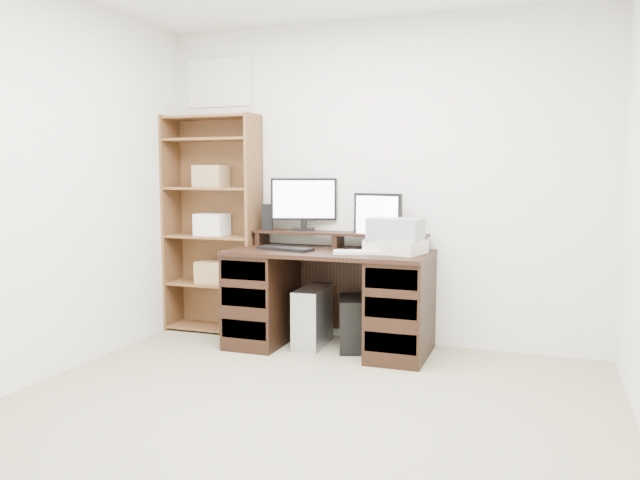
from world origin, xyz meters
The scene contains 14 objects.
room centered at (0.00, 0.00, 1.25)m, with size 3.54×4.04×2.54m.
desk centered at (-0.25, 1.64, 0.39)m, with size 1.50×0.70×0.75m.
riser_shelf centered at (-0.25, 1.85, 0.84)m, with size 1.40×0.22×0.12m.
monitor_wide centered at (-0.56, 1.90, 1.10)m, with size 0.51×0.20×0.42m.
monitor_small centered at (0.07, 1.82, 0.98)m, with size 0.39×0.18×0.42m.
speaker centered at (-0.86, 1.85, 0.97)m, with size 0.08×0.08×0.21m, color black.
keyboard_black centered at (-0.57, 1.55, 0.76)m, with size 0.43×0.14×0.02m, color black.
keyboard_white centered at (0.06, 1.55, 0.76)m, with size 0.47×0.14×0.02m, color silver.
mouse centered at (0.35, 1.55, 0.77)m, with size 0.08×0.05×0.03m, color silver.
printer centered at (0.25, 1.65, 0.80)m, with size 0.39×0.29×0.10m, color beige.
basket centered at (0.25, 1.65, 0.93)m, with size 0.37×0.26×0.16m, color #8F9499.
tower_silver centered at (-0.40, 1.68, 0.22)m, with size 0.20×0.45×0.45m, color #AFB1B6.
tower_black centered at (-0.10, 1.69, 0.20)m, with size 0.28×0.43×0.39m.
bookshelf centered at (-1.35, 1.86, 0.92)m, with size 0.80×0.30×1.80m.
Camera 1 is at (1.23, -2.73, 1.32)m, focal length 35.00 mm.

